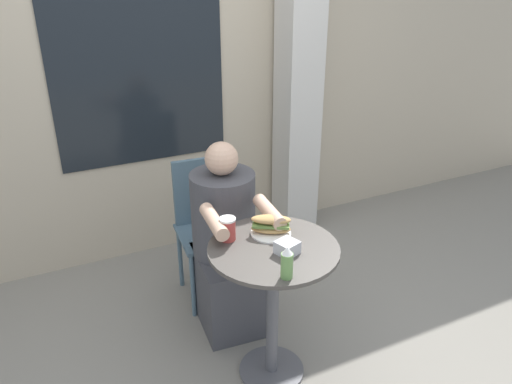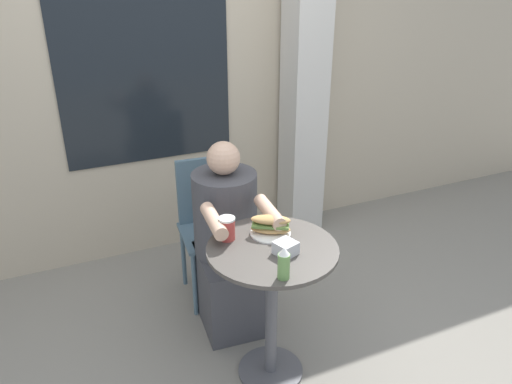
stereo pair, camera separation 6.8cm
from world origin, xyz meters
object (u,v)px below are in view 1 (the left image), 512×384
at_px(sandwich_on_plate, 271,226).
at_px(condiment_bottle, 287,263).
at_px(drink_cup, 228,229).
at_px(cafe_table, 273,285).
at_px(seated_diner, 226,250).
at_px(diner_chair, 206,216).

height_order(sandwich_on_plate, condiment_bottle, condiment_bottle).
relative_size(drink_cup, condiment_bottle, 0.77).
distance_m(cafe_table, seated_diner, 0.50).
relative_size(cafe_table, condiment_bottle, 5.18).
height_order(sandwich_on_plate, drink_cup, drink_cup).
bearing_deg(cafe_table, sandwich_on_plate, 68.80).
height_order(cafe_table, condiment_bottle, condiment_bottle).
bearing_deg(sandwich_on_plate, seated_diner, 101.95).
xyz_separation_m(cafe_table, sandwich_on_plate, (0.04, 0.11, 0.26)).
xyz_separation_m(sandwich_on_plate, drink_cup, (-0.21, 0.04, 0.01)).
bearing_deg(seated_diner, condiment_bottle, 92.86).
height_order(cafe_table, seated_diner, seated_diner).
bearing_deg(drink_cup, sandwich_on_plate, -11.22).
distance_m(cafe_table, drink_cup, 0.35).
height_order(seated_diner, sandwich_on_plate, seated_diner).
bearing_deg(cafe_table, drink_cup, 136.60).
xyz_separation_m(drink_cup, condiment_bottle, (0.10, -0.39, 0.01)).
relative_size(cafe_table, diner_chair, 0.87).
xyz_separation_m(cafe_table, condiment_bottle, (-0.06, -0.24, 0.28)).
height_order(cafe_table, diner_chair, diner_chair).
xyz_separation_m(diner_chair, condiment_bottle, (-0.04, -1.08, 0.31)).
relative_size(sandwich_on_plate, drink_cup, 1.81).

